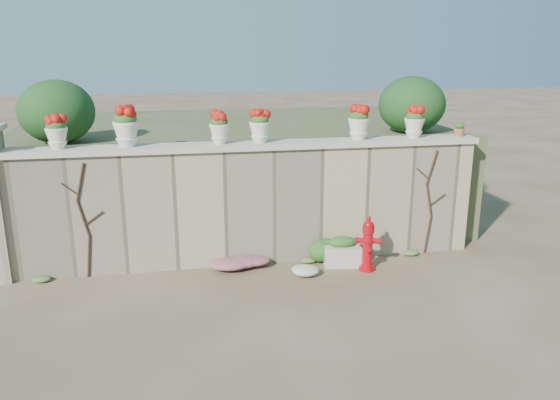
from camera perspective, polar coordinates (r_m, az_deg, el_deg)
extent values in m
plane|color=brown|center=(8.08, -1.46, -11.03)|extent=(80.00, 80.00, 0.00)
cube|color=tan|center=(9.38, -3.27, -0.65)|extent=(8.00, 0.40, 2.00)
cube|color=#B9B09C|center=(9.14, -3.37, 5.68)|extent=(8.10, 0.52, 0.10)
cube|color=#384C23|center=(12.46, -5.20, 3.40)|extent=(9.00, 6.00, 2.00)
ellipsoid|color=#143814|center=(10.40, -22.31, 8.54)|extent=(1.30, 1.30, 1.10)
ellipsoid|color=#143814|center=(11.15, 13.59, 9.67)|extent=(1.30, 1.30, 1.10)
cylinder|color=black|center=(9.43, -19.34, -5.62)|extent=(0.12, 0.04, 0.70)
cylinder|color=black|center=(9.23, -19.86, -1.85)|extent=(0.17, 0.04, 0.61)
cylinder|color=black|center=(9.08, -20.14, 1.77)|extent=(0.18, 0.04, 0.61)
cylinder|color=black|center=(9.20, -18.84, -1.81)|extent=(0.30, 0.02, 0.22)
cylinder|color=black|center=(9.13, -21.16, 1.10)|extent=(0.25, 0.02, 0.21)
cylinder|color=black|center=(10.28, 15.19, -3.51)|extent=(0.12, 0.04, 0.70)
cylinder|color=black|center=(10.09, 15.32, -0.03)|extent=(0.17, 0.04, 0.61)
cylinder|color=black|center=(9.95, 15.62, 3.31)|extent=(0.18, 0.04, 0.61)
cylinder|color=black|center=(10.16, 16.16, 0.02)|extent=(0.30, 0.02, 0.22)
cylinder|color=black|center=(9.90, 14.66, 2.71)|extent=(0.25, 0.02, 0.21)
cylinder|color=#B7070F|center=(9.41, 9.04, -7.09)|extent=(0.27, 0.27, 0.05)
cylinder|color=#B7070F|center=(9.27, 9.13, -5.04)|extent=(0.16, 0.16, 0.59)
cylinder|color=#B7070F|center=(9.22, 9.17, -4.21)|extent=(0.20, 0.20, 0.04)
cylinder|color=#B7070F|center=(9.16, 9.22, -3.03)|extent=(0.20, 0.20, 0.11)
ellipsoid|color=#B7070F|center=(9.13, 9.25, -2.46)|extent=(0.18, 0.18, 0.13)
cylinder|color=#B7070F|center=(9.11, 9.27, -2.00)|extent=(0.07, 0.07, 0.10)
cylinder|color=#B7070F|center=(9.22, 8.34, -4.19)|extent=(0.16, 0.13, 0.10)
cylinder|color=#B7070F|center=(9.24, 10.00, -4.23)|extent=(0.16, 0.13, 0.10)
cylinder|color=#B7070F|center=(9.16, 9.18, -4.99)|extent=(0.11, 0.12, 0.09)
cube|color=#B9B09C|center=(9.49, 6.50, -5.75)|extent=(0.67, 0.46, 0.36)
ellipsoid|color=#1E5119|center=(9.40, 6.55, -4.37)|extent=(0.52, 0.36, 0.19)
ellipsoid|color=#1E5119|center=(9.53, 4.45, -5.15)|extent=(0.53, 0.48, 0.51)
ellipsoid|color=#C12677|center=(9.36, -4.02, -6.29)|extent=(1.03, 0.68, 0.27)
ellipsoid|color=white|center=(9.09, 2.63, -7.18)|extent=(0.57, 0.46, 0.21)
ellipsoid|color=#1E5119|center=(9.20, -22.39, 7.23)|extent=(0.29, 0.29, 0.18)
ellipsoid|color=#B5130B|center=(9.19, -22.43, 7.68)|extent=(0.26, 0.26, 0.18)
ellipsoid|color=#1E5119|center=(9.03, -15.86, 8.15)|extent=(0.35, 0.35, 0.21)
ellipsoid|color=#B5130B|center=(9.02, -15.90, 8.70)|extent=(0.31, 0.31, 0.22)
ellipsoid|color=#1E5119|center=(9.03, -6.37, 8.13)|extent=(0.29, 0.29, 0.17)
ellipsoid|color=#B5130B|center=(9.02, -6.38, 8.58)|extent=(0.25, 0.25, 0.18)
ellipsoid|color=#1E5119|center=(9.10, -2.14, 8.39)|extent=(0.30, 0.30, 0.18)
ellipsoid|color=#B5130B|center=(9.10, -2.14, 8.86)|extent=(0.27, 0.27, 0.19)
ellipsoid|color=#1E5119|center=(9.51, 8.27, 8.69)|extent=(0.32, 0.32, 0.19)
ellipsoid|color=#B5130B|center=(9.50, 8.29, 9.17)|extent=(0.28, 0.28, 0.20)
ellipsoid|color=#1E5119|center=(9.88, 13.90, 8.50)|extent=(0.30, 0.30, 0.18)
ellipsoid|color=#B5130B|center=(9.88, 13.93, 8.93)|extent=(0.26, 0.26, 0.19)
ellipsoid|color=#1E5119|center=(10.29, 18.26, 7.34)|extent=(0.16, 0.16, 0.11)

